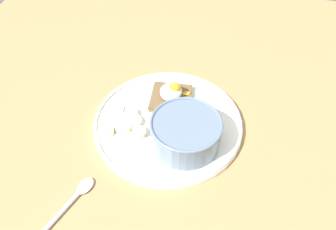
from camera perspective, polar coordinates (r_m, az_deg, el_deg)
The scene contains 12 objects.
ground_plane at distance 67.34cm, azimuth 0.00°, elevation -2.30°, with size 120.00×120.00×2.00cm, color #A37D4F.
plate at distance 65.97cm, azimuth 0.00°, elevation -1.29°, with size 29.86×29.86×1.60cm.
oatmeal_bowl at distance 60.40cm, azimuth 3.09°, elevation -3.04°, with size 13.30×13.30×5.71cm.
toast_slice at distance 69.55cm, azimuth 0.52°, elevation 2.98°, with size 9.02×9.02×1.20cm.
poached_egg at distance 68.19cm, azimuth 0.67°, elevation 4.20°, with size 5.06×6.39×3.49cm.
banana_slice_front at distance 65.26cm, azimuth -6.07°, elevation -1.13°, with size 3.62×3.75×1.71cm.
banana_slice_left at distance 64.69cm, azimuth -7.87°, elevation -1.94°, with size 4.71×4.69×1.62cm.
banana_slice_back at distance 67.15cm, azimuth -6.69°, elevation 0.33°, with size 4.98×4.97×1.13cm.
banana_slice_right at distance 63.24cm, azimuth -5.05°, elevation -3.10°, with size 3.72×3.75×1.58cm.
banana_slice_inner at distance 64.53cm, azimuth -10.60°, elevation -2.71°, with size 3.09×3.01×1.41cm.
banana_slice_outer at distance 67.44cm, azimuth -9.02°, elevation 0.43°, with size 4.41×4.44×1.56cm.
spoon at distance 58.86cm, azimuth -16.20°, elevation -13.91°, with size 12.63×5.96×0.80cm.
Camera 1 is at (42.58, 9.04, 52.37)cm, focal length 35.00 mm.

